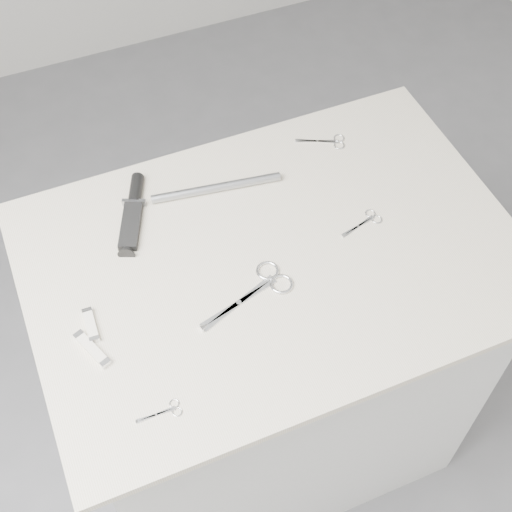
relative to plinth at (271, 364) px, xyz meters
name	(u,v)px	position (x,y,z in m)	size (l,w,h in m)	color
ground	(268,434)	(0.00, 0.00, -0.46)	(4.00, 4.00, 0.01)	slate
plinth	(271,364)	(0.00, 0.00, 0.00)	(0.90, 0.60, 0.90)	silver
display_board	(274,257)	(0.00, 0.00, 0.46)	(1.00, 0.70, 0.02)	beige
large_shears	(262,286)	(-0.06, -0.06, 0.47)	(0.20, 0.11, 0.01)	silver
embroidery_scissors_a	(366,221)	(0.21, 0.00, 0.47)	(0.10, 0.05, 0.00)	silver
embroidery_scissors_b	(329,142)	(0.24, 0.25, 0.47)	(0.11, 0.07, 0.00)	silver
tiny_scissors	(165,412)	(-0.31, -0.24, 0.47)	(0.08, 0.04, 0.00)	silver
sheathed_knife	(133,209)	(-0.23, 0.22, 0.48)	(0.11, 0.19, 0.03)	black
pocket_knife_a	(92,349)	(-0.40, -0.07, 0.48)	(0.05, 0.09, 0.01)	silver
pocket_knife_b	(91,325)	(-0.39, -0.02, 0.47)	(0.02, 0.08, 0.01)	silver
metal_rail	(216,188)	(-0.05, 0.21, 0.48)	(0.02, 0.02, 0.28)	gray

